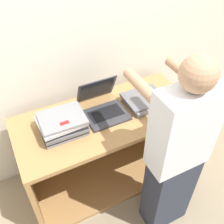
# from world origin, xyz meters

# --- Properties ---
(ground_plane) EXTENTS (12.00, 12.00, 0.00)m
(ground_plane) POSITION_xyz_m (0.00, 0.00, 0.00)
(ground_plane) COLOR gray
(wall_back) EXTENTS (8.00, 0.05, 2.40)m
(wall_back) POSITION_xyz_m (0.00, 0.75, 1.20)
(wall_back) COLOR silver
(wall_back) RESTS_ON ground_plane
(cart) EXTENTS (1.44, 0.64, 0.79)m
(cart) POSITION_xyz_m (0.00, 0.40, 0.40)
(cart) COLOR #A87A47
(cart) RESTS_ON ground_plane
(laptop_open) EXTENTS (0.32, 0.37, 0.25)m
(laptop_open) POSITION_xyz_m (0.00, 0.38, 0.84)
(laptop_open) COLOR #333338
(laptop_open) RESTS_ON cart
(laptop_stack_left) EXTENTS (0.34, 0.28, 0.13)m
(laptop_stack_left) POSITION_xyz_m (-0.35, 0.32, 0.86)
(laptop_stack_left) COLOR gray
(laptop_stack_left) RESTS_ON cart
(laptop_stack_right) EXTENTS (0.33, 0.28, 0.07)m
(laptop_stack_right) POSITION_xyz_m (0.35, 0.32, 0.82)
(laptop_stack_right) COLOR slate
(laptop_stack_right) RESTS_ON cart
(person) EXTENTS (0.40, 0.52, 1.55)m
(person) POSITION_xyz_m (0.25, -0.24, 0.77)
(person) COLOR #2D3342
(person) RESTS_ON ground_plane
(inventory_tag) EXTENTS (0.06, 0.02, 0.01)m
(inventory_tag) POSITION_xyz_m (-0.35, 0.26, 0.93)
(inventory_tag) COLOR red
(inventory_tag) RESTS_ON laptop_stack_left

